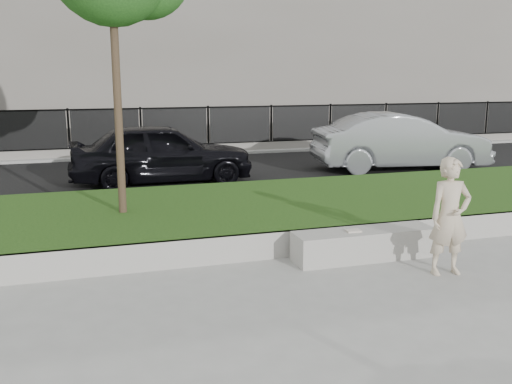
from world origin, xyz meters
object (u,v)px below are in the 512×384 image
object	(u,v)px
stone_bench	(364,244)
book	(353,231)
man	(450,217)
car_silver	(400,142)
car_dark	(162,153)

from	to	relation	value
stone_bench	book	xyz separation A→B (m)	(-0.19, -0.03, 0.23)
man	car_silver	size ratio (longest dim) A/B	0.34
car_dark	stone_bench	bearing A→B (deg)	-162.67
man	car_dark	distance (m)	7.98
book	car_dark	distance (m)	6.85
stone_bench	book	size ratio (longest dim) A/B	10.15
stone_bench	man	distance (m)	1.32
man	car_dark	bearing A→B (deg)	115.87
book	car_silver	size ratio (longest dim) A/B	0.04
stone_bench	car_dark	world-z (taller)	car_dark
stone_bench	car_dark	distance (m)	6.89
man	car_silver	bearing A→B (deg)	68.69
stone_bench	car_dark	size ratio (longest dim) A/B	0.48
stone_bench	book	world-z (taller)	book
book	car_dark	xyz separation A→B (m)	(-1.82, 6.60, 0.34)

